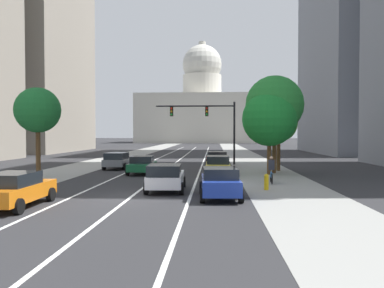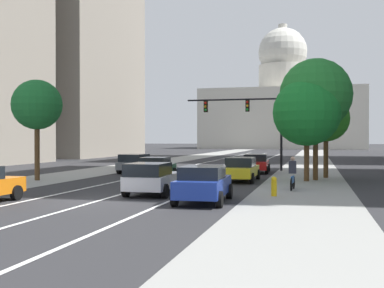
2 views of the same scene
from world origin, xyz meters
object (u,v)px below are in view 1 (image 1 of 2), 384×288
capitol_building (202,111)px  street_tree_far_right (274,105)px  car_orange (15,189)px  car_green (142,165)px  street_tree_near_right (279,124)px  fire_hydrant (266,182)px  traffic_signal_mast (209,119)px  car_blue (220,182)px  car_yellow (218,165)px  cyclist (271,170)px  street_tree_mid_right (269,119)px  car_white (166,177)px  car_red (217,159)px  street_tree_near_left (38,111)px  car_gray (118,160)px

capitol_building → street_tree_far_right: size_ratio=5.58×
car_orange → car_green: car_orange is taller
street_tree_near_right → fire_hydrant: bearing=-102.6°
traffic_signal_mast → fire_hydrant: traffic_signal_mast is taller
car_blue → street_tree_near_right: street_tree_near_right is taller
car_yellow → fire_hydrant: car_yellow is taller
car_green → cyclist: 10.56m
car_blue → capitol_building: bearing=-0.3°
car_yellow → car_green: (-5.86, 0.77, -0.03)m
street_tree_far_right → street_tree_mid_right: size_ratio=1.21×
car_yellow → street_tree_far_right: size_ratio=0.62×
car_white → car_red: bearing=-12.8°
car_green → fire_hydrant: car_green is taller
street_tree_near_left → street_tree_far_right: bearing=15.0°
car_gray → capitol_building: bearing=0.0°
street_tree_mid_right → fire_hydrant: bearing=-99.0°
car_white → car_blue: size_ratio=1.02×
street_tree_near_left → street_tree_near_right: size_ratio=1.14×
car_yellow → car_white: car_white is taller
car_red → fire_hydrant: size_ratio=4.59×
car_orange → cyclist: (12.13, 8.65, 0.06)m
car_blue → street_tree_far_right: (4.48, 12.07, 4.64)m
car_yellow → street_tree_mid_right: bearing=-77.3°
cyclist → street_tree_mid_right: (0.61, 5.34, 3.41)m
car_gray → car_green: bearing=-142.0°
car_gray → street_tree_near_right: street_tree_near_right is taller
car_orange → car_red: car_orange is taller
cyclist → traffic_signal_mast: bearing=19.9°
car_yellow → street_tree_near_right: bearing=-52.7°
car_blue → street_tree_mid_right: size_ratio=0.66×
car_green → street_tree_mid_right: 10.43m
car_blue → car_white: bearing=52.3°
car_orange → street_tree_near_right: bearing=-39.5°
car_yellow → car_gray: car_yellow is taller
street_tree_mid_right → car_orange: bearing=-132.3°
car_white → cyclist: 7.28m
car_white → street_tree_near_left: (-9.65, 5.45, 3.96)m
car_blue → street_tree_near_left: size_ratio=0.66×
car_green → street_tree_near_left: 8.56m
car_green → street_tree_near_left: street_tree_near_left is taller
car_gray → street_tree_near_right: (13.96, -0.92, 3.22)m
car_green → car_orange: bearing=166.3°
car_yellow → car_gray: bearing=60.5°
capitol_building → traffic_signal_mast: 95.43m
car_blue → street_tree_near_left: street_tree_near_left is taller
car_green → street_tree_near_right: size_ratio=0.75×
car_gray → cyclist: (12.14, -9.32, 0.08)m
car_yellow → traffic_signal_mast: (-0.82, 10.30, 3.87)m
car_orange → street_tree_far_right: street_tree_far_right is taller
cyclist → street_tree_far_right: (1.14, 6.30, 4.58)m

